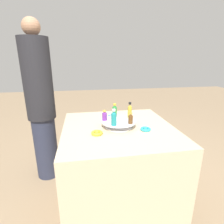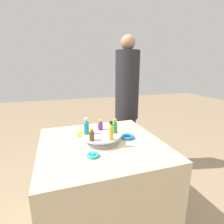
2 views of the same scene
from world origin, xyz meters
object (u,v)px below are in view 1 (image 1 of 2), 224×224
object	(u,v)px
ribbon_bow_blue	(113,117)
ribbon_bow_gold	(97,133)
person_figure	(41,105)
display_stand	(119,123)
bottle_purple	(105,116)
bottle_brown	(131,119)
bottle_gold	(130,111)
bottle_green	(115,110)
ribbon_bow_teal	(146,129)
bottle_teal	(114,118)

from	to	relation	value
ribbon_bow_blue	ribbon_bow_gold	xyz separation A→B (m)	(0.34, -0.18, -0.00)
ribbon_bow_gold	person_figure	size ratio (longest dim) A/B	0.05
display_stand	person_figure	world-z (taller)	person_figure
bottle_purple	bottle_brown	bearing A→B (deg)	59.93
bottle_gold	bottle_green	distance (m)	0.14
bottle_purple	person_figure	distance (m)	0.77
bottle_brown	bottle_green	distance (m)	0.22
ribbon_bow_teal	person_figure	distance (m)	1.09
ribbon_bow_teal	bottle_green	bearing A→B (deg)	-136.40
bottle_brown	bottle_green	bearing A→B (deg)	-156.07
bottle_brown	ribbon_bow_gold	distance (m)	0.28
ribbon_bow_gold	ribbon_bow_teal	bearing A→B (deg)	92.02
ribbon_bow_blue	bottle_brown	bearing A→B (deg)	15.38
bottle_teal	ribbon_bow_teal	size ratio (longest dim) A/B	1.55
bottle_green	ribbon_bow_teal	xyz separation A→B (m)	(0.22, 0.21, -0.10)
ribbon_bow_blue	bottle_teal	bearing A→B (deg)	-8.80
display_stand	bottle_purple	distance (m)	0.13
ribbon_bow_gold	person_figure	distance (m)	0.81
bottle_green	bottle_teal	xyz separation A→B (m)	(0.21, -0.05, 0.01)
display_stand	bottle_teal	size ratio (longest dim) A/B	2.27
bottle_brown	ribbon_bow_teal	bearing A→B (deg)	81.06
bottle_brown	ribbon_bow_blue	size ratio (longest dim) A/B	0.82
display_stand	bottle_gold	distance (m)	0.14
ribbon_bow_gold	bottle_teal	bearing A→B (deg)	97.99
bottle_green	display_stand	bearing A→B (deg)	5.93
bottle_green	person_figure	xyz separation A→B (m)	(-0.39, -0.70, -0.02)
bottle_gold	bottle_purple	size ratio (longest dim) A/B	1.62
display_stand	ribbon_bow_blue	world-z (taller)	display_stand
bottle_gold	ribbon_bow_gold	xyz separation A→B (m)	(0.17, -0.29, -0.11)
display_stand	ribbon_bow_teal	distance (m)	0.22
ribbon_bow_gold	ribbon_bow_teal	xyz separation A→B (m)	(-0.01, 0.39, -0.00)
bottle_teal	bottle_brown	bearing A→B (deg)	95.93
bottle_teal	bottle_green	bearing A→B (deg)	167.93
bottle_purple	bottle_teal	bearing A→B (deg)	23.93
bottle_green	bottle_purple	size ratio (longest dim) A/B	1.34
display_stand	bottle_teal	world-z (taller)	bottle_teal
bottle_brown	display_stand	bearing A→B (deg)	-138.07
bottle_teal	person_figure	world-z (taller)	person_figure
person_figure	ribbon_bow_gold	bearing A→B (deg)	-14.71
person_figure	bottle_green	bearing A→B (deg)	6.22
bottle_brown	bottle_gold	size ratio (longest dim) A/B	0.64
bottle_brown	ribbon_bow_blue	bearing A→B (deg)	-164.62
bottle_green	ribbon_bow_gold	distance (m)	0.31
bottle_green	ribbon_bow_gold	size ratio (longest dim) A/B	1.29
ribbon_bow_gold	ribbon_bow_teal	world-z (taller)	ribbon_bow_gold
bottle_brown	bottle_teal	xyz separation A→B (m)	(0.01, -0.13, 0.02)
ribbon_bow_blue	ribbon_bow_teal	world-z (taller)	ribbon_bow_blue
bottle_teal	ribbon_bow_gold	world-z (taller)	bottle_teal
bottle_gold	ribbon_bow_gold	world-z (taller)	bottle_gold
bottle_gold	ribbon_bow_teal	world-z (taller)	bottle_gold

